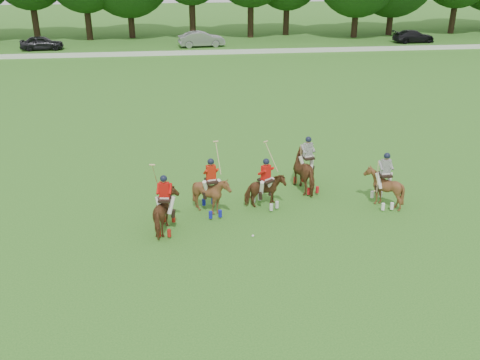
{
  "coord_description": "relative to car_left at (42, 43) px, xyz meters",
  "views": [
    {
      "loc": [
        -2.0,
        -14.71,
        9.77
      ],
      "look_at": [
        0.22,
        4.2,
        1.4
      ],
      "focal_mm": 40.0,
      "sensor_mm": 36.0,
      "label": 1
    }
  ],
  "objects": [
    {
      "name": "ground",
      "position": [
        15.57,
        -42.5,
        -0.72
      ],
      "size": [
        180.0,
        180.0,
        0.0
      ],
      "primitive_type": "plane",
      "color": "#29671D",
      "rests_on": "ground"
    },
    {
      "name": "boundary_rail",
      "position": [
        15.57,
        -4.5,
        -0.5
      ],
      "size": [
        120.0,
        0.1,
        0.44
      ],
      "primitive_type": "cube",
      "color": "white",
      "rests_on": "ground"
    },
    {
      "name": "car_left",
      "position": [
        0.0,
        0.0,
        0.0
      ],
      "size": [
        4.3,
        1.96,
        1.43
      ],
      "primitive_type": "imported",
      "rotation": [
        0.0,
        0.0,
        1.64
      ],
      "color": "black",
      "rests_on": "ground"
    },
    {
      "name": "car_mid",
      "position": [
        16.22,
        0.0,
        0.07
      ],
      "size": [
        4.95,
        2.25,
        1.58
      ],
      "primitive_type": "imported",
      "rotation": [
        0.0,
        0.0,
        1.7
      ],
      "color": "gray",
      "rests_on": "ground"
    },
    {
      "name": "car_right",
      "position": [
        39.45,
        0.0,
        -0.06
      ],
      "size": [
        4.65,
        2.14,
        1.32
      ],
      "primitive_type": "imported",
      "rotation": [
        0.0,
        0.0,
        1.64
      ],
      "color": "black",
      "rests_on": "ground"
    },
    {
      "name": "polo_red_a",
      "position": [
        12.89,
        -39.5,
        0.09
      ],
      "size": [
        1.16,
        1.91,
        2.79
      ],
      "color": "#552F16",
      "rests_on": "ground"
    },
    {
      "name": "polo_red_b",
      "position": [
        16.87,
        -37.95,
        0.01
      ],
      "size": [
        1.78,
        1.73,
        2.64
      ],
      "color": "#552F16",
      "rests_on": "ground"
    },
    {
      "name": "polo_red_c",
      "position": [
        14.67,
        -38.22,
        0.11
      ],
      "size": [
        1.52,
        1.65,
        2.85
      ],
      "color": "#552F16",
      "rests_on": "ground"
    },
    {
      "name": "polo_stripe_a",
      "position": [
        18.9,
        -36.48,
        0.17
      ],
      "size": [
        1.42,
        2.22,
        2.43
      ],
      "color": "#552F16",
      "rests_on": "ground"
    },
    {
      "name": "polo_stripe_b",
      "position": [
        21.64,
        -38.35,
        0.1
      ],
      "size": [
        1.32,
        1.47,
        2.28
      ],
      "color": "#552F16",
      "rests_on": "ground"
    },
    {
      "name": "polo_ball",
      "position": [
        16.02,
        -40.33,
        -0.67
      ],
      "size": [
        0.09,
        0.09,
        0.09
      ],
      "primitive_type": "sphere",
      "color": "white",
      "rests_on": "ground"
    }
  ]
}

